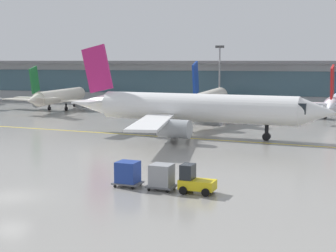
{
  "coord_description": "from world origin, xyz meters",
  "views": [
    {
      "loc": [
        21.82,
        -30.19,
        9.6
      ],
      "look_at": [
        5.53,
        19.02,
        3.0
      ],
      "focal_mm": 54.91,
      "sensor_mm": 36.0,
      "label": 1
    }
  ],
  "objects_px": {
    "gate_airplane_1": "(60,97)",
    "apron_light_mast_1": "(219,73)",
    "taxiing_regional_jet": "(193,108)",
    "cargo_dolly_trailing": "(128,173)",
    "gate_airplane_2": "(210,99)",
    "cargo_dolly_lead": "(162,176)",
    "baggage_tug": "(194,181)"
  },
  "relations": [
    {
      "from": "gate_airplane_2",
      "to": "apron_light_mast_1",
      "type": "bearing_deg",
      "value": 3.92
    },
    {
      "from": "apron_light_mast_1",
      "to": "taxiing_regional_jet",
      "type": "bearing_deg",
      "value": -81.87
    },
    {
      "from": "taxiing_regional_jet",
      "to": "baggage_tug",
      "type": "distance_m",
      "value": 28.76
    },
    {
      "from": "apron_light_mast_1",
      "to": "gate_airplane_1",
      "type": "bearing_deg",
      "value": -152.27
    },
    {
      "from": "cargo_dolly_lead",
      "to": "apron_light_mast_1",
      "type": "bearing_deg",
      "value": 102.23
    },
    {
      "from": "gate_airplane_2",
      "to": "apron_light_mast_1",
      "type": "relative_size",
      "value": 2.27
    },
    {
      "from": "gate_airplane_1",
      "to": "cargo_dolly_trailing",
      "type": "xyz_separation_m",
      "value": [
        36.79,
        -53.34,
        -1.56
      ]
    },
    {
      "from": "gate_airplane_2",
      "to": "cargo_dolly_trailing",
      "type": "height_order",
      "value": "gate_airplane_2"
    },
    {
      "from": "cargo_dolly_trailing",
      "to": "apron_light_mast_1",
      "type": "xyz_separation_m",
      "value": [
        -8.22,
        68.36,
        5.97
      ]
    },
    {
      "from": "gate_airplane_2",
      "to": "taxiing_regional_jet",
      "type": "distance_m",
      "value": 25.98
    },
    {
      "from": "baggage_tug",
      "to": "cargo_dolly_lead",
      "type": "height_order",
      "value": "baggage_tug"
    },
    {
      "from": "taxiing_regional_jet",
      "to": "apron_light_mast_1",
      "type": "xyz_separation_m",
      "value": [
        -5.87,
        41.08,
        3.47
      ]
    },
    {
      "from": "gate_airplane_1",
      "to": "taxiing_regional_jet",
      "type": "xyz_separation_m",
      "value": [
        34.43,
        -26.06,
        0.94
      ]
    },
    {
      "from": "gate_airplane_1",
      "to": "baggage_tug",
      "type": "xyz_separation_m",
      "value": [
        42.18,
        -53.63,
        -1.72
      ]
    },
    {
      "from": "cargo_dolly_lead",
      "to": "apron_light_mast_1",
      "type": "height_order",
      "value": "apron_light_mast_1"
    },
    {
      "from": "gate_airplane_2",
      "to": "cargo_dolly_lead",
      "type": "relative_size",
      "value": 13.21
    },
    {
      "from": "gate_airplane_1",
      "to": "gate_airplane_2",
      "type": "height_order",
      "value": "gate_airplane_2"
    },
    {
      "from": "cargo_dolly_trailing",
      "to": "apron_light_mast_1",
      "type": "relative_size",
      "value": 0.17
    },
    {
      "from": "taxiing_regional_jet",
      "to": "cargo_dolly_lead",
      "type": "bearing_deg",
      "value": -74.49
    },
    {
      "from": "cargo_dolly_trailing",
      "to": "apron_light_mast_1",
      "type": "distance_m",
      "value": 69.11
    },
    {
      "from": "gate_airplane_1",
      "to": "apron_light_mast_1",
      "type": "relative_size",
      "value": 2.07
    },
    {
      "from": "gate_airplane_1",
      "to": "baggage_tug",
      "type": "relative_size",
      "value": 9.86
    },
    {
      "from": "taxiing_regional_jet",
      "to": "cargo_dolly_trailing",
      "type": "height_order",
      "value": "taxiing_regional_jet"
    },
    {
      "from": "gate_airplane_2",
      "to": "cargo_dolly_trailing",
      "type": "distance_m",
      "value": 53.35
    },
    {
      "from": "taxiing_regional_jet",
      "to": "cargo_dolly_lead",
      "type": "relative_size",
      "value": 16.41
    },
    {
      "from": "baggage_tug",
      "to": "cargo_dolly_trailing",
      "type": "xyz_separation_m",
      "value": [
        -5.39,
        0.29,
        0.16
      ]
    },
    {
      "from": "gate_airplane_1",
      "to": "gate_airplane_2",
      "type": "distance_m",
      "value": 30.29
    },
    {
      "from": "taxiing_regional_jet",
      "to": "cargo_dolly_trailing",
      "type": "bearing_deg",
      "value": -80.21
    },
    {
      "from": "taxiing_regional_jet",
      "to": "apron_light_mast_1",
      "type": "height_order",
      "value": "apron_light_mast_1"
    },
    {
      "from": "baggage_tug",
      "to": "cargo_dolly_lead",
      "type": "relative_size",
      "value": 1.22
    },
    {
      "from": "gate_airplane_1",
      "to": "apron_light_mast_1",
      "type": "xyz_separation_m",
      "value": [
        28.57,
        15.01,
        4.41
      ]
    },
    {
      "from": "taxiing_regional_jet",
      "to": "gate_airplane_1",
      "type": "bearing_deg",
      "value": 147.74
    }
  ]
}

